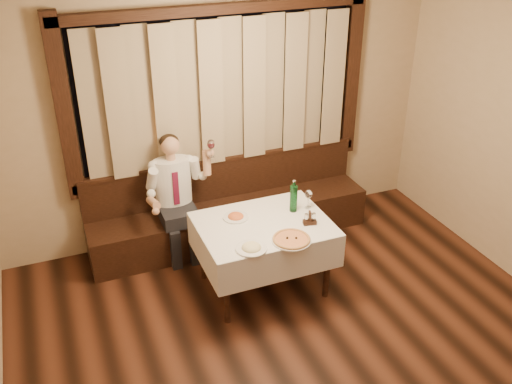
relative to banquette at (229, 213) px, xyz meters
name	(u,v)px	position (x,y,z in m)	size (l,w,h in m)	color
room	(299,188)	(0.00, -1.75, 1.19)	(5.01, 6.01, 2.81)	black
banquette	(229,213)	(0.00, 0.00, 0.00)	(3.20, 0.61, 0.94)	black
dining_table	(264,233)	(0.00, -1.02, 0.34)	(1.27, 0.97, 0.76)	black
pizza	(291,239)	(0.12, -1.40, 0.46)	(0.37, 0.37, 0.04)	white
pasta_red	(236,215)	(-0.22, -0.83, 0.48)	(0.25, 0.25, 0.09)	white
pasta_cream	(251,246)	(-0.27, -1.40, 0.49)	(0.29, 0.29, 0.10)	white
green_bottle	(294,198)	(0.37, -0.91, 0.59)	(0.07, 0.07, 0.34)	#125522
table_wine_glass	(308,195)	(0.53, -0.91, 0.59)	(0.08, 0.08, 0.20)	white
cruet_caddy	(310,220)	(0.41, -1.20, 0.49)	(0.14, 0.09, 0.14)	black
seated_man	(175,188)	(-0.63, -0.09, 0.49)	(0.75, 0.56, 1.38)	black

